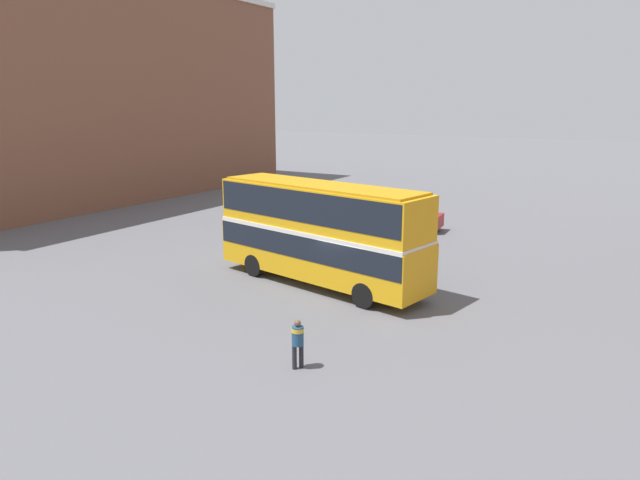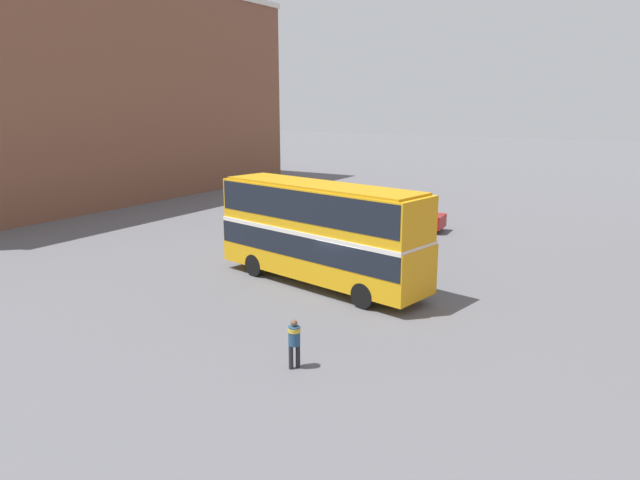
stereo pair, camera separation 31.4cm
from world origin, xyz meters
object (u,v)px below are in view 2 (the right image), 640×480
(double_decker_bus, at_px, (320,228))
(parked_car_kerb_far, at_px, (259,209))
(pedestrian_foreground, at_px, (294,339))
(parked_car_kerb_near, at_px, (411,217))

(double_decker_bus, distance_m, parked_car_kerb_far, 15.37)
(pedestrian_foreground, bearing_deg, double_decker_bus, -34.91)
(parked_car_kerb_far, bearing_deg, double_decker_bus, -35.52)
(pedestrian_foreground, relative_size, parked_car_kerb_near, 0.37)
(double_decker_bus, distance_m, parked_car_kerb_near, 13.03)
(parked_car_kerb_near, bearing_deg, double_decker_bus, -91.17)
(double_decker_bus, relative_size, pedestrian_foreground, 6.82)
(double_decker_bus, bearing_deg, parked_car_kerb_far, 148.78)
(parked_car_kerb_near, bearing_deg, parked_car_kerb_far, -171.03)
(pedestrian_foreground, xyz_separation_m, parked_car_kerb_near, (-4.63, 20.53, -0.13))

